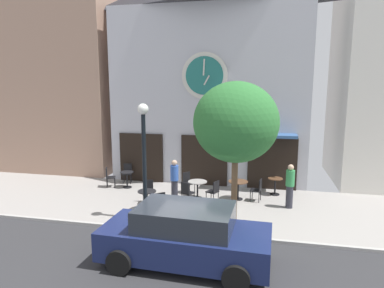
% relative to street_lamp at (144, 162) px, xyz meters
% --- Properties ---
extents(ground_plane, '(27.86, 11.93, 0.13)m').
position_rel_street_lamp_xyz_m(ground_plane, '(1.92, -1.43, -2.04)').
color(ground_plane, gray).
extents(clock_building, '(9.10, 3.35, 10.11)m').
position_rel_street_lamp_xyz_m(clock_building, '(1.24, 5.57, 3.20)').
color(clock_building, '#B2B2BC').
rests_on(clock_building, ground_plane).
extents(neighbor_building_left, '(6.47, 4.73, 13.23)m').
position_rel_street_lamp_xyz_m(neighbor_building_left, '(-7.05, 6.88, 4.60)').
color(neighbor_building_left, '#9E7A66').
rests_on(neighbor_building_left, ground_plane).
extents(street_lamp, '(0.36, 0.36, 3.97)m').
position_rel_street_lamp_xyz_m(street_lamp, '(0.00, 0.00, 0.00)').
color(street_lamp, black).
rests_on(street_lamp, ground_plane).
extents(street_tree, '(2.69, 2.42, 4.69)m').
position_rel_street_lamp_xyz_m(street_tree, '(3.00, 0.14, 1.38)').
color(street_tree, brown).
rests_on(street_tree, ground_plane).
extents(cafe_table_near_curb, '(0.60, 0.60, 0.73)m').
position_rel_street_lamp_xyz_m(cafe_table_near_curb, '(-2.07, 3.33, -1.55)').
color(cafe_table_near_curb, black).
rests_on(cafe_table_near_curb, ground_plane).
extents(cafe_table_near_door, '(0.68, 0.68, 0.74)m').
position_rel_street_lamp_xyz_m(cafe_table_near_door, '(-0.24, 0.84, -1.50)').
color(cafe_table_near_door, black).
rests_on(cafe_table_near_door, ground_plane).
extents(cafe_table_center_right, '(0.77, 0.77, 0.72)m').
position_rel_street_lamp_xyz_m(cafe_table_center_right, '(1.32, 2.53, -1.49)').
color(cafe_table_center_right, black).
rests_on(cafe_table_center_right, ground_plane).
extents(cafe_table_rightmost, '(0.78, 0.78, 0.76)m').
position_rel_street_lamp_xyz_m(cafe_table_rightmost, '(2.93, 2.76, -1.46)').
color(cafe_table_rightmost, black).
rests_on(cafe_table_rightmost, ground_plane).
extents(cafe_table_center, '(0.61, 0.61, 0.72)m').
position_rel_street_lamp_xyz_m(cafe_table_center, '(4.41, 3.69, -1.55)').
color(cafe_table_center, black).
rests_on(cafe_table_center, ground_plane).
extents(cafe_chair_right_end, '(0.56, 0.56, 0.90)m').
position_rel_street_lamp_xyz_m(cafe_chair_right_end, '(0.78, 3.13, -1.49)').
color(cafe_chair_right_end, black).
rests_on(cafe_chair_right_end, ground_plane).
extents(cafe_chair_curbside, '(0.56, 0.56, 0.90)m').
position_rel_street_lamp_xyz_m(cafe_chair_curbside, '(0.39, 0.33, -1.49)').
color(cafe_chair_curbside, black).
rests_on(cafe_chair_curbside, ground_plane).
extents(cafe_chair_near_tree, '(0.49, 0.49, 0.90)m').
position_rel_street_lamp_xyz_m(cafe_chair_near_tree, '(-0.46, 1.61, -1.49)').
color(cafe_chair_near_tree, black).
rests_on(cafe_chair_near_tree, ground_plane).
extents(cafe_chair_outer, '(0.47, 0.47, 0.90)m').
position_rel_street_lamp_xyz_m(cafe_chair_outer, '(3.72, 2.70, -1.49)').
color(cafe_chair_outer, black).
rests_on(cafe_chair_outer, ground_plane).
extents(cafe_chair_near_lamp, '(0.53, 0.53, 0.90)m').
position_rel_street_lamp_xyz_m(cafe_chair_near_lamp, '(2.06, 2.11, -1.49)').
color(cafe_chair_near_lamp, black).
rests_on(cafe_chair_near_lamp, ground_plane).
extents(cafe_chair_facing_street, '(0.48, 0.48, 0.90)m').
position_rel_street_lamp_xyz_m(cafe_chair_facing_street, '(-2.36, 4.08, -1.49)').
color(cafe_chair_facing_street, black).
rests_on(cafe_chair_facing_street, ground_plane).
extents(cafe_chair_mid_row, '(0.53, 0.53, 0.90)m').
position_rel_street_lamp_xyz_m(cafe_chair_mid_row, '(1.05, 1.74, -1.49)').
color(cafe_chair_mid_row, black).
rests_on(cafe_chair_mid_row, ground_plane).
extents(cafe_chair_by_entrance, '(0.52, 0.52, 0.90)m').
position_rel_street_lamp_xyz_m(cafe_chair_by_entrance, '(-2.89, 3.22, -1.49)').
color(cafe_chair_by_entrance, black).
rests_on(cafe_chair_by_entrance, ground_plane).
extents(pedestrian_green, '(0.37, 0.37, 1.67)m').
position_rel_street_lamp_xyz_m(pedestrian_green, '(4.89, 2.21, -1.16)').
color(pedestrian_green, '#2D2D38').
rests_on(pedestrian_green, ground_plane).
extents(pedestrian_blue, '(0.37, 0.37, 1.67)m').
position_rel_street_lamp_xyz_m(pedestrian_blue, '(0.49, 2.04, -1.16)').
color(pedestrian_blue, '#2D2D38').
rests_on(pedestrian_blue, ground_plane).
extents(parked_car_navy, '(4.36, 2.14, 1.55)m').
position_rel_street_lamp_xyz_m(parked_car_navy, '(2.00, -2.56, -1.26)').
color(parked_car_navy, navy).
rests_on(parked_car_navy, ground_plane).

